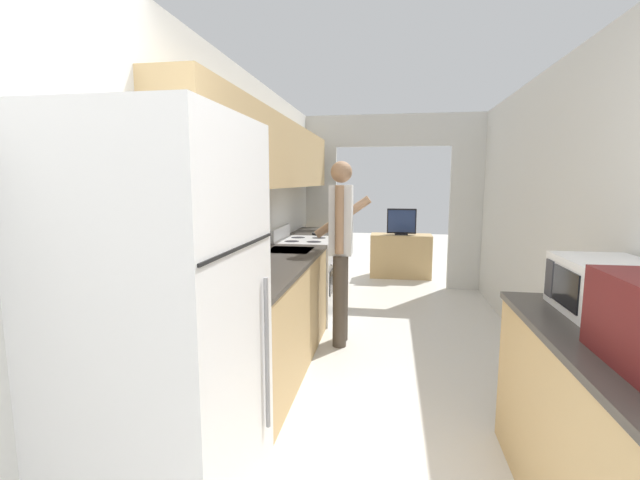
{
  "coord_description": "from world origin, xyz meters",
  "views": [
    {
      "loc": [
        -0.01,
        -0.89,
        1.56
      ],
      "look_at": [
        -0.57,
        2.46,
        1.09
      ],
      "focal_mm": 24.0,
      "sensor_mm": 36.0,
      "label": 1
    }
  ],
  "objects_px": {
    "person": "(341,247)",
    "microwave": "(605,287)",
    "knife": "(315,234)",
    "tv_cabinet": "(401,256)",
    "television": "(402,222)",
    "refrigerator": "(165,339)",
    "range_oven": "(306,278)"
  },
  "relations": [
    {
      "from": "refrigerator",
      "to": "microwave",
      "type": "height_order",
      "value": "refrigerator"
    },
    {
      "from": "refrigerator",
      "to": "person",
      "type": "height_order",
      "value": "refrigerator"
    },
    {
      "from": "range_oven",
      "to": "microwave",
      "type": "distance_m",
      "value": 3.21
    },
    {
      "from": "person",
      "to": "tv_cabinet",
      "type": "distance_m",
      "value": 3.15
    },
    {
      "from": "microwave",
      "to": "tv_cabinet",
      "type": "xyz_separation_m",
      "value": [
        -0.88,
        4.73,
        -0.69
      ]
    },
    {
      "from": "person",
      "to": "microwave",
      "type": "xyz_separation_m",
      "value": [
        1.51,
        -1.7,
        0.1
      ]
    },
    {
      "from": "television",
      "to": "knife",
      "type": "bearing_deg",
      "value": -121.36
    },
    {
      "from": "refrigerator",
      "to": "tv_cabinet",
      "type": "xyz_separation_m",
      "value": [
        1.09,
        5.42,
        -0.56
      ]
    },
    {
      "from": "knife",
      "to": "microwave",
      "type": "bearing_deg",
      "value": -87.7
    },
    {
      "from": "tv_cabinet",
      "to": "television",
      "type": "height_order",
      "value": "television"
    },
    {
      "from": "person",
      "to": "refrigerator",
      "type": "bearing_deg",
      "value": 168.59
    },
    {
      "from": "refrigerator",
      "to": "television",
      "type": "xyz_separation_m",
      "value": [
        1.09,
        5.38,
        -0.0
      ]
    },
    {
      "from": "microwave",
      "to": "knife",
      "type": "distance_m",
      "value": 3.51
    },
    {
      "from": "refrigerator",
      "to": "television",
      "type": "height_order",
      "value": "refrigerator"
    },
    {
      "from": "tv_cabinet",
      "to": "microwave",
      "type": "bearing_deg",
      "value": -79.46
    },
    {
      "from": "person",
      "to": "tv_cabinet",
      "type": "bearing_deg",
      "value": -12.4
    },
    {
      "from": "microwave",
      "to": "person",
      "type": "bearing_deg",
      "value": 131.63
    },
    {
      "from": "person",
      "to": "knife",
      "type": "xyz_separation_m",
      "value": [
        -0.46,
        1.2,
        -0.03
      ]
    },
    {
      "from": "television",
      "to": "knife",
      "type": "height_order",
      "value": "television"
    },
    {
      "from": "range_oven",
      "to": "microwave",
      "type": "bearing_deg",
      "value": -50.63
    },
    {
      "from": "refrigerator",
      "to": "tv_cabinet",
      "type": "relative_size",
      "value": 1.87
    },
    {
      "from": "range_oven",
      "to": "television",
      "type": "height_order",
      "value": "television"
    },
    {
      "from": "range_oven",
      "to": "tv_cabinet",
      "type": "height_order",
      "value": "range_oven"
    },
    {
      "from": "person",
      "to": "microwave",
      "type": "height_order",
      "value": "person"
    },
    {
      "from": "television",
      "to": "range_oven",
      "type": "bearing_deg",
      "value": -116.46
    },
    {
      "from": "person",
      "to": "television",
      "type": "distance_m",
      "value": 3.06
    },
    {
      "from": "range_oven",
      "to": "refrigerator",
      "type": "bearing_deg",
      "value": -89.38
    },
    {
      "from": "person",
      "to": "television",
      "type": "xyz_separation_m",
      "value": [
        0.63,
        2.99,
        -0.04
      ]
    },
    {
      "from": "tv_cabinet",
      "to": "television",
      "type": "relative_size",
      "value": 2.1
    },
    {
      "from": "range_oven",
      "to": "tv_cabinet",
      "type": "distance_m",
      "value": 2.56
    },
    {
      "from": "microwave",
      "to": "television",
      "type": "bearing_deg",
      "value": 100.63
    },
    {
      "from": "knife",
      "to": "person",
      "type": "bearing_deg",
      "value": -100.99
    }
  ]
}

